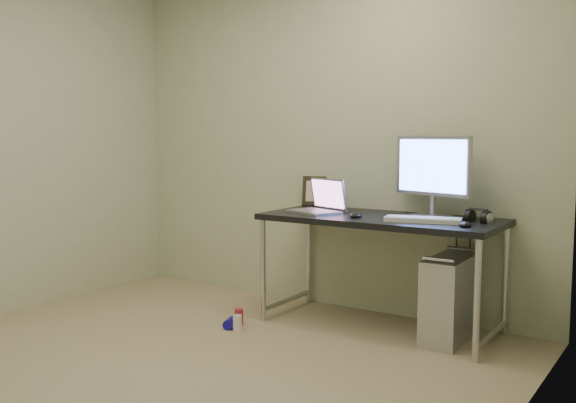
{
  "coord_description": "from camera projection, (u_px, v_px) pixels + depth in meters",
  "views": [
    {
      "loc": [
        2.42,
        -2.41,
        1.29
      ],
      "look_at": [
        0.13,
        1.06,
        0.85
      ],
      "focal_mm": 40.0,
      "sensor_mm": 36.0,
      "label": 1
    }
  ],
  "objects": [
    {
      "name": "keyboard",
      "position": [
        423.0,
        220.0,
        3.94
      ],
      "size": [
        0.48,
        0.26,
        0.03
      ],
      "primitive_type": "cube",
      "rotation": [
        0.0,
        0.0,
        0.26
      ],
      "color": "silver",
      "rests_on": "desk"
    },
    {
      "name": "headphones",
      "position": [
        478.0,
        217.0,
        3.93
      ],
      "size": [
        0.17,
        0.1,
        0.11
      ],
      "rotation": [
        0.0,
        0.0,
        -0.22
      ],
      "color": "black",
      "rests_on": "desk"
    },
    {
      "name": "wall_right",
      "position": [
        496.0,
        144.0,
        2.37
      ],
      "size": [
        0.02,
        3.5,
        2.5
      ],
      "primitive_type": "cube",
      "color": "beige",
      "rests_on": "ground"
    },
    {
      "name": "tower_computer",
      "position": [
        449.0,
        299.0,
        3.99
      ],
      "size": [
        0.23,
        0.51,
        0.56
      ],
      "rotation": [
        0.0,
        0.0,
        0.02
      ],
      "color": "silver",
      "rests_on": "ground"
    },
    {
      "name": "laptop",
      "position": [
        319.0,
        205.0,
        4.4
      ],
      "size": [
        0.41,
        0.37,
        0.23
      ],
      "rotation": [
        0.0,
        0.0,
        -0.34
      ],
      "color": "#ABABB2",
      "rests_on": "desk"
    },
    {
      "name": "picture_frame",
      "position": [
        321.0,
        191.0,
        4.81
      ],
      "size": [
        0.29,
        0.16,
        0.22
      ],
      "primitive_type": "cube",
      "rotation": [
        -0.21,
        0.0,
        0.33
      ],
      "color": "black",
      "rests_on": "desk"
    },
    {
      "name": "desk",
      "position": [
        381.0,
        228.0,
        4.22
      ],
      "size": [
        1.56,
        0.68,
        0.75
      ],
      "color": "black",
      "rests_on": "ground"
    },
    {
      "name": "can_red",
      "position": [
        239.0,
        317.0,
        4.34
      ],
      "size": [
        0.07,
        0.07,
        0.11
      ],
      "primitive_type": "cylinder",
      "rotation": [
        0.0,
        0.0,
        -0.14
      ],
      "color": "red",
      "rests_on": "ground"
    },
    {
      "name": "cable_b",
      "position": [
        470.0,
        274.0,
        4.19
      ],
      "size": [
        0.02,
        0.11,
        0.71
      ],
      "primitive_type": "cylinder",
      "rotation": [
        0.14,
        0.0,
        0.09
      ],
      "color": "black",
      "rests_on": "ground"
    },
    {
      "name": "floor",
      "position": [
        161.0,
        374.0,
        3.46
      ],
      "size": [
        3.5,
        3.5,
        0.0
      ],
      "primitive_type": "plane",
      "color": "tan",
      "rests_on": "ground"
    },
    {
      "name": "can_white",
      "position": [
        237.0,
        323.0,
        4.2
      ],
      "size": [
        0.08,
        0.08,
        0.11
      ],
      "primitive_type": "cylinder",
      "rotation": [
        0.0,
        0.0,
        0.35
      ],
      "color": "white",
      "rests_on": "ground"
    },
    {
      "name": "mouse_left",
      "position": [
        356.0,
        214.0,
        4.16
      ],
      "size": [
        0.11,
        0.14,
        0.04
      ],
      "primitive_type": "ellipsoid",
      "rotation": [
        0.0,
        0.0,
        0.27
      ],
      "color": "black",
      "rests_on": "desk"
    },
    {
      "name": "wall_back",
      "position": [
        325.0,
        139.0,
        4.78
      ],
      "size": [
        3.5,
        0.02,
        2.5
      ],
      "primitive_type": "cube",
      "color": "beige",
      "rests_on": "ground"
    },
    {
      "name": "monitor",
      "position": [
        432.0,
        170.0,
        4.15
      ],
      "size": [
        0.55,
        0.22,
        0.53
      ],
      "rotation": [
        0.0,
        0.0,
        -0.26
      ],
      "color": "#ABABB2",
      "rests_on": "desk"
    },
    {
      "name": "mouse_right",
      "position": [
        465.0,
        223.0,
        3.74
      ],
      "size": [
        0.09,
        0.13,
        0.04
      ],
      "primitive_type": "ellipsoid",
      "rotation": [
        0.0,
        0.0,
        0.19
      ],
      "color": "black",
      "rests_on": "desk"
    },
    {
      "name": "can_blue",
      "position": [
        230.0,
        323.0,
        4.28
      ],
      "size": [
        0.1,
        0.14,
        0.07
      ],
      "primitive_type": "cylinder",
      "rotation": [
        1.57,
        0.0,
        0.35
      ],
      "color": "#140EAA",
      "rests_on": "ground"
    },
    {
      "name": "cable_a",
      "position": [
        458.0,
        268.0,
        4.25
      ],
      "size": [
        0.01,
        0.16,
        0.69
      ],
      "primitive_type": "cylinder",
      "rotation": [
        0.21,
        0.0,
        0.0
      ],
      "color": "black",
      "rests_on": "ground"
    },
    {
      "name": "webcam",
      "position": [
        342.0,
        196.0,
        4.7
      ],
      "size": [
        0.04,
        0.04,
        0.12
      ],
      "rotation": [
        0.0,
        0.0,
        0.16
      ],
      "color": "silver",
      "rests_on": "desk"
    }
  ]
}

